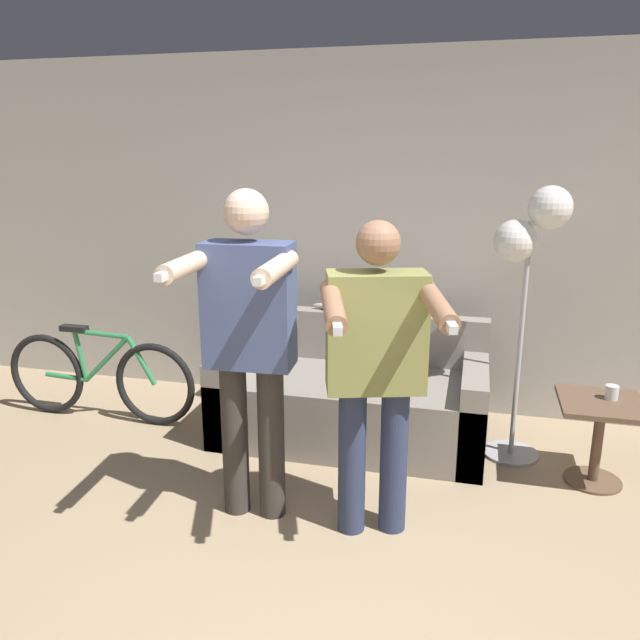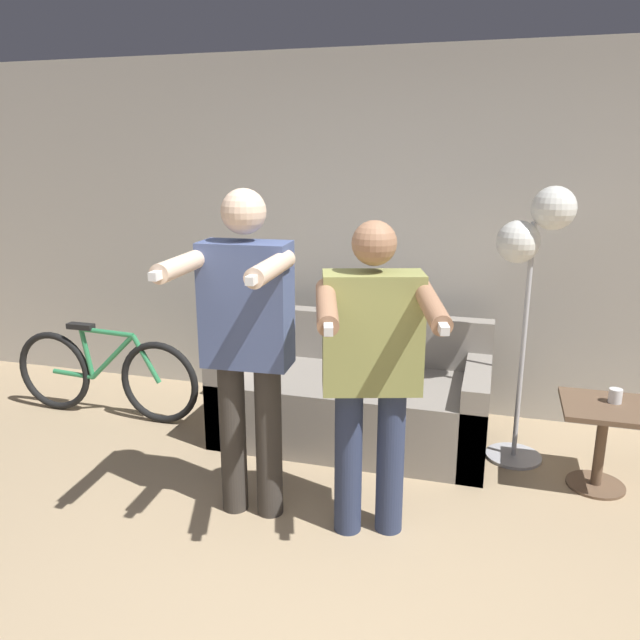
# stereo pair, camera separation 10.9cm
# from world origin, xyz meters

# --- Properties ---
(wall_back) EXTENTS (10.00, 0.05, 2.60)m
(wall_back) POSITION_xyz_m (0.00, 2.63, 1.30)
(wall_back) COLOR #B7B2A8
(wall_back) RESTS_ON ground_plane
(couch) EXTENTS (1.78, 0.86, 0.80)m
(couch) POSITION_xyz_m (-0.24, 1.96, 0.27)
(couch) COLOR gray
(couch) RESTS_ON ground_plane
(person_left) EXTENTS (0.54, 0.70, 1.74)m
(person_left) POSITION_xyz_m (-0.56, 0.90, 1.01)
(person_left) COLOR #38332D
(person_left) RESTS_ON ground_plane
(person_right) EXTENTS (0.66, 0.78, 1.60)m
(person_right) POSITION_xyz_m (0.09, 0.90, 0.93)
(person_right) COLOR #2D3856
(person_right) RESTS_ON ground_plane
(cat) EXTENTS (0.47, 0.15, 0.16)m
(cat) POSITION_xyz_m (-0.31, 2.29, 0.87)
(cat) COLOR #B7AD9E
(cat) RESTS_ON couch
(floor_lamp) EXTENTS (0.43, 0.35, 1.72)m
(floor_lamp) POSITION_xyz_m (0.84, 1.94, 1.36)
(floor_lamp) COLOR #B2B2B7
(floor_lamp) RESTS_ON ground_plane
(side_table) EXTENTS (0.47, 0.47, 0.51)m
(side_table) POSITION_xyz_m (1.29, 1.71, 0.37)
(side_table) COLOR brown
(side_table) RESTS_ON ground_plane
(cup) EXTENTS (0.07, 0.07, 0.08)m
(cup) POSITION_xyz_m (1.34, 1.76, 0.56)
(cup) COLOR white
(cup) RESTS_ON side_table
(bicycle) EXTENTS (1.50, 0.07, 0.70)m
(bicycle) POSITION_xyz_m (-2.07, 1.80, 0.32)
(bicycle) COLOR black
(bicycle) RESTS_ON ground_plane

